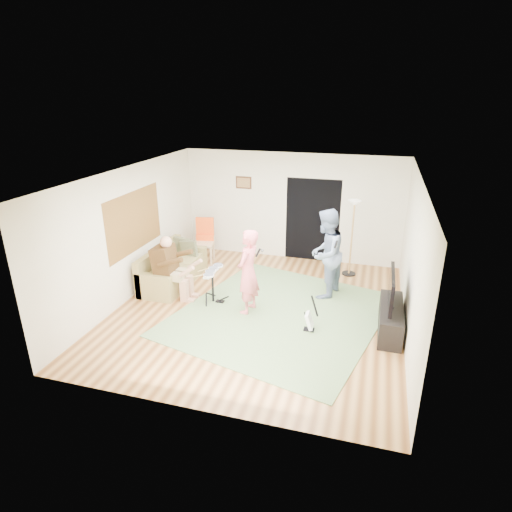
{
  "coord_description": "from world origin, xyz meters",
  "views": [
    {
      "loc": [
        2.05,
        -7.29,
        4.1
      ],
      "look_at": [
        -0.15,
        0.3,
        1.02
      ],
      "focal_mm": 30.0,
      "sensor_mm": 36.0,
      "label": 1
    }
  ],
  "objects_px": {
    "guitar_spare": "(310,321)",
    "television": "(391,289)",
    "singer": "(248,272)",
    "dining_chair": "(205,247)",
    "sofa": "(170,271)",
    "guitarist": "(325,254)",
    "tv_cabinet": "(390,319)",
    "drum_kit": "(213,287)",
    "torchiere_lamp": "(353,225)"
  },
  "relations": [
    {
      "from": "guitar_spare",
      "to": "television",
      "type": "xyz_separation_m",
      "value": [
        1.35,
        0.38,
        0.65
      ]
    },
    {
      "from": "singer",
      "to": "guitar_spare",
      "type": "distance_m",
      "value": 1.49
    },
    {
      "from": "singer",
      "to": "dining_chair",
      "type": "relative_size",
      "value": 1.52
    },
    {
      "from": "television",
      "to": "sofa",
      "type": "bearing_deg",
      "value": 169.85
    },
    {
      "from": "guitarist",
      "to": "tv_cabinet",
      "type": "distance_m",
      "value": 1.91
    },
    {
      "from": "drum_kit",
      "to": "singer",
      "type": "height_order",
      "value": "singer"
    },
    {
      "from": "sofa",
      "to": "dining_chair",
      "type": "bearing_deg",
      "value": 79.0
    },
    {
      "from": "guitarist",
      "to": "dining_chair",
      "type": "distance_m",
      "value": 3.39
    },
    {
      "from": "singer",
      "to": "tv_cabinet",
      "type": "xyz_separation_m",
      "value": [
        2.68,
        -0.01,
        -0.6
      ]
    },
    {
      "from": "guitarist",
      "to": "singer",
      "type": "bearing_deg",
      "value": -35.17
    },
    {
      "from": "drum_kit",
      "to": "tv_cabinet",
      "type": "bearing_deg",
      "value": -3.24
    },
    {
      "from": "sofa",
      "to": "singer",
      "type": "relative_size",
      "value": 1.18
    },
    {
      "from": "singer",
      "to": "dining_chair",
      "type": "distance_m",
      "value": 2.93
    },
    {
      "from": "drum_kit",
      "to": "guitarist",
      "type": "xyz_separation_m",
      "value": [
        2.14,
        0.95,
        0.62
      ]
    },
    {
      "from": "torchiere_lamp",
      "to": "tv_cabinet",
      "type": "bearing_deg",
      "value": -69.24
    },
    {
      "from": "sofa",
      "to": "guitarist",
      "type": "relative_size",
      "value": 1.06
    },
    {
      "from": "guitarist",
      "to": "tv_cabinet",
      "type": "height_order",
      "value": "guitarist"
    },
    {
      "from": "torchiere_lamp",
      "to": "dining_chair",
      "type": "relative_size",
      "value": 1.62
    },
    {
      "from": "drum_kit",
      "to": "guitarist",
      "type": "bearing_deg",
      "value": 23.83
    },
    {
      "from": "tv_cabinet",
      "to": "television",
      "type": "xyz_separation_m",
      "value": [
        -0.05,
        0.0,
        0.6
      ]
    },
    {
      "from": "torchiere_lamp",
      "to": "television",
      "type": "xyz_separation_m",
      "value": [
        0.87,
        -2.43,
        -0.38
      ]
    },
    {
      "from": "singer",
      "to": "guitarist",
      "type": "bearing_deg",
      "value": 138.94
    },
    {
      "from": "sofa",
      "to": "singer",
      "type": "distance_m",
      "value": 2.34
    },
    {
      "from": "guitarist",
      "to": "tv_cabinet",
      "type": "relative_size",
      "value": 1.35
    },
    {
      "from": "sofa",
      "to": "tv_cabinet",
      "type": "height_order",
      "value": "sofa"
    },
    {
      "from": "torchiere_lamp",
      "to": "dining_chair",
      "type": "distance_m",
      "value": 3.7
    },
    {
      "from": "guitarist",
      "to": "guitar_spare",
      "type": "relative_size",
      "value": 2.65
    },
    {
      "from": "drum_kit",
      "to": "television",
      "type": "bearing_deg",
      "value": -3.29
    },
    {
      "from": "guitarist",
      "to": "torchiere_lamp",
      "type": "xyz_separation_m",
      "value": [
        0.44,
        1.28,
        0.29
      ]
    },
    {
      "from": "guitarist",
      "to": "guitar_spare",
      "type": "height_order",
      "value": "guitarist"
    },
    {
      "from": "dining_chair",
      "to": "television",
      "type": "xyz_separation_m",
      "value": [
        4.47,
        -2.25,
        0.45
      ]
    },
    {
      "from": "sofa",
      "to": "guitar_spare",
      "type": "distance_m",
      "value": 3.61
    },
    {
      "from": "guitar_spare",
      "to": "singer",
      "type": "bearing_deg",
      "value": 163.01
    },
    {
      "from": "drum_kit",
      "to": "guitar_spare",
      "type": "relative_size",
      "value": 1.05
    },
    {
      "from": "singer",
      "to": "television",
      "type": "relative_size",
      "value": 1.47
    },
    {
      "from": "sofa",
      "to": "guitarist",
      "type": "xyz_separation_m",
      "value": [
        3.43,
        0.3,
        0.67
      ]
    },
    {
      "from": "guitar_spare",
      "to": "dining_chair",
      "type": "distance_m",
      "value": 4.08
    },
    {
      "from": "torchiere_lamp",
      "to": "television",
      "type": "relative_size",
      "value": 1.56
    },
    {
      "from": "sofa",
      "to": "guitarist",
      "type": "height_order",
      "value": "guitarist"
    },
    {
      "from": "tv_cabinet",
      "to": "television",
      "type": "bearing_deg",
      "value": 180.0
    },
    {
      "from": "singer",
      "to": "guitar_spare",
      "type": "height_order",
      "value": "singer"
    },
    {
      "from": "guitar_spare",
      "to": "sofa",
      "type": "bearing_deg",
      "value": 160.09
    },
    {
      "from": "tv_cabinet",
      "to": "television",
      "type": "relative_size",
      "value": 1.21
    },
    {
      "from": "drum_kit",
      "to": "torchiere_lamp",
      "type": "relative_size",
      "value": 0.42
    },
    {
      "from": "guitar_spare",
      "to": "tv_cabinet",
      "type": "distance_m",
      "value": 1.45
    },
    {
      "from": "singer",
      "to": "guitar_spare",
      "type": "relative_size",
      "value": 2.38
    },
    {
      "from": "guitar_spare",
      "to": "tv_cabinet",
      "type": "relative_size",
      "value": 0.51
    },
    {
      "from": "tv_cabinet",
      "to": "television",
      "type": "distance_m",
      "value": 0.6
    },
    {
      "from": "drum_kit",
      "to": "television",
      "type": "distance_m",
      "value": 3.5
    },
    {
      "from": "sofa",
      "to": "guitarist",
      "type": "distance_m",
      "value": 3.51
    }
  ]
}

